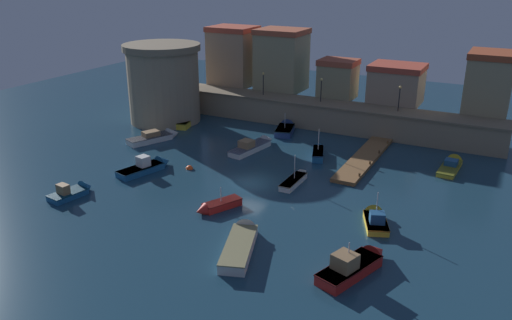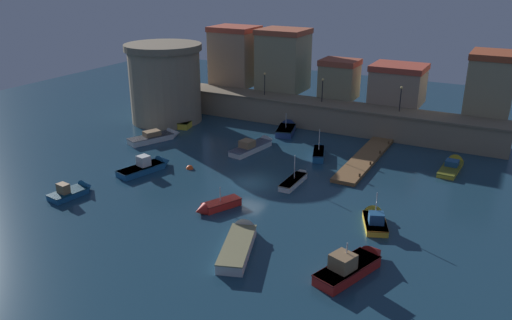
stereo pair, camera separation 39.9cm
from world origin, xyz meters
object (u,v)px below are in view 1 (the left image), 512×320
Objects in this scene: moored_boat_7 at (375,218)px; moored_boat_3 at (452,164)px; moored_boat_11 at (318,152)px; fortress_tower at (164,83)px; moored_boat_9 at (190,120)px; quay_lamp_0 at (263,80)px; moored_boat_5 at (74,191)px; moored_boat_12 at (216,206)px; mooring_buoy_0 at (189,169)px; moored_boat_2 at (357,264)px; moored_boat_10 at (149,166)px; moored_boat_4 at (157,137)px; moored_boat_0 at (297,179)px; moored_boat_6 at (242,241)px; moored_boat_8 at (286,128)px; quay_lamp_2 at (400,94)px; quay_lamp_1 at (321,86)px; moored_boat_1 at (255,145)px.

moored_boat_3 is at bearing -35.71° from moored_boat_7.
fortress_tower is at bearing 62.48° from moored_boat_11.
moored_boat_3 is 1.04× the size of moored_boat_9.
moored_boat_5 is (-3.99, -29.75, -4.89)m from quay_lamp_0.
moored_boat_12 is (19.78, -19.63, -4.71)m from fortress_tower.
fortress_tower is 13.82× the size of mooring_buoy_0.
moored_boat_10 is (-23.93, 8.16, -0.12)m from moored_boat_2.
moored_boat_0 is at bearing -78.14° from moored_boat_4.
quay_lamp_0 reaches higher than mooring_buoy_0.
moored_boat_5 is at bearing -73.13° from fortress_tower.
moored_boat_6 is (-8.48, -0.66, -0.13)m from moored_boat_2.
moored_boat_11 reaches higher than moored_boat_12.
moored_boat_5 is 0.70× the size of moored_boat_10.
moored_boat_8 reaches higher than mooring_buoy_0.
moored_boat_2 is at bearing 163.97° from moored_boat_7.
mooring_buoy_0 is (-19.72, 2.79, -0.38)m from moored_boat_7.
moored_boat_2 is at bearing -104.33° from moored_boat_6.
fortress_tower is at bearing 93.05° from moored_boat_3.
quay_lamp_2 reaches higher than moored_boat_8.
moored_boat_8 is 0.87× the size of moored_boat_9.
moored_boat_10 is at bearing 66.23° from moored_boat_7.
moored_boat_0 is 0.86× the size of moored_boat_10.
moored_boat_4 is 29.52m from moored_boat_7.
fortress_tower is 18.20m from moored_boat_10.
moored_boat_6 is (-11.44, -23.85, 0.14)m from moored_boat_3.
moored_boat_11 reaches higher than moored_boat_9.
moored_boat_9 is (-7.40, -6.39, -4.83)m from quay_lamp_0.
moored_boat_7 is 0.78× the size of moored_boat_9.
moored_boat_2 is at bearing -53.68° from quay_lamp_0.
fortress_tower is 1.50× the size of moored_boat_4.
quay_lamp_2 is at bearing -13.08° from moored_boat_7.
quay_lamp_2 is at bearing 50.77° from mooring_buoy_0.
moored_boat_12 reaches higher than moored_boat_9.
moored_boat_2 is (9.62, -12.25, 0.24)m from moored_boat_0.
quay_lamp_1 is 4.13× the size of mooring_buoy_0.
moored_boat_6 is 28.12m from moored_boat_8.
moored_boat_11 is at bearing 43.69° from mooring_buoy_0.
moored_boat_1 is at bearing -16.17° from moored_boat_5.
moored_boat_1 is (4.66, -11.35, -4.82)m from quay_lamp_0.
moored_boat_7 reaches higher than moored_boat_8.
moored_boat_2 is 22.53m from moored_boat_11.
moored_boat_11 reaches higher than mooring_buoy_0.
quay_lamp_1 is at bearing 19.78° from fortress_tower.
moored_boat_1 is 1.70× the size of moored_boat_5.
moored_boat_0 is 16.66m from moored_boat_3.
fortress_tower is 1.58× the size of moored_boat_3.
moored_boat_1 is (-13.00, -11.35, -4.84)m from quay_lamp_2.
moored_boat_3 is (25.04, -6.85, -4.97)m from quay_lamp_0.
quay_lamp_1 reaches higher than moored_boat_10.
quay_lamp_2 is (28.60, 6.82, 0.21)m from fortress_tower.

